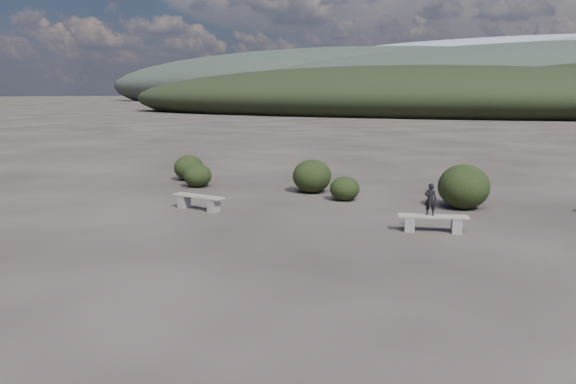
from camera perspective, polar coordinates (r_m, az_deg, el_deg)
The scene contains 10 objects.
ground at distance 13.05m, azimuth -9.38°, elevation -6.95°, with size 1200.00×1200.00×0.00m, color #28221F.
bench_left at distance 18.59m, azimuth -9.07°, elevation -0.92°, with size 1.95×0.57×0.48m.
bench_right at distance 15.94m, azimuth 14.52°, elevation -2.96°, with size 1.92×0.95×0.47m.
seated_person at distance 15.81m, azimuth 14.27°, elevation -0.72°, with size 0.32×0.21×0.89m, color black.
shrub_a at distance 23.15m, azimuth -9.18°, elevation 1.67°, with size 1.15×1.15×0.94m, color black.
shrub_b at distance 21.55m, azimuth 2.46°, elevation 1.63°, with size 1.49×1.49×1.28m, color black.
shrub_c at distance 20.07m, azimuth 5.78°, elevation 0.36°, with size 1.07×1.07×0.86m, color black.
shrub_d at distance 19.40m, azimuth 17.43°, elevation 0.53°, with size 1.68×1.68×1.47m, color black.
shrub_f at distance 25.03m, azimuth -10.03°, elevation 2.45°, with size 1.31×1.31×1.11m, color black.
mountain_ridges at distance 349.44m, azimuth 25.14°, elevation 10.23°, with size 500.00×400.00×56.00m.
Camera 1 is at (7.50, -9.99, 3.77)m, focal length 35.00 mm.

